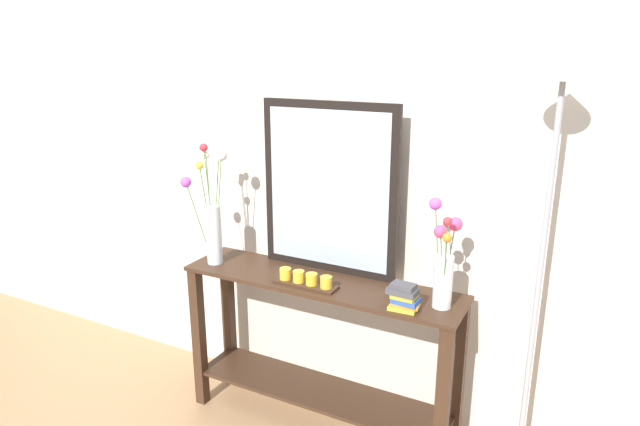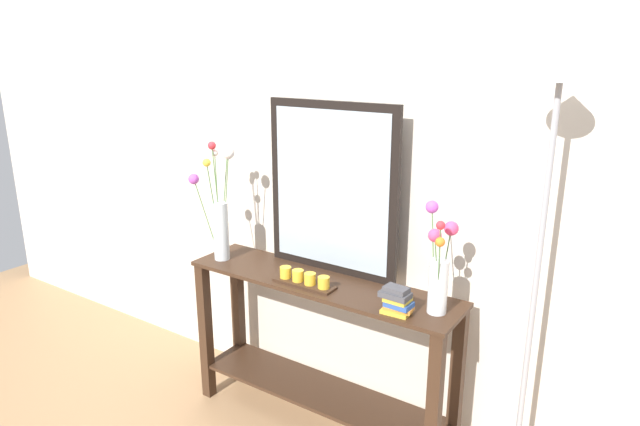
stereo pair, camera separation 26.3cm
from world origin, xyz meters
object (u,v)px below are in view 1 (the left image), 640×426
(console_table, at_px, (320,341))
(floor_lamp, at_px, (547,215))
(vase_right, at_px, (444,264))
(book_stack, at_px, (404,297))
(tall_vase_left, at_px, (212,218))
(mirror_leaning, at_px, (329,189))
(candle_tray, at_px, (305,280))

(console_table, relative_size, floor_lamp, 0.75)
(vase_right, xyz_separation_m, book_stack, (-0.13, -0.11, -0.14))
(tall_vase_left, xyz_separation_m, floor_lamp, (1.59, 0.08, 0.21))
(mirror_leaning, relative_size, candle_tray, 2.68)
(vase_right, bearing_deg, console_table, 179.59)
(console_table, xyz_separation_m, floor_lamp, (0.98, 0.03, 0.79))
(mirror_leaning, distance_m, vase_right, 0.68)
(mirror_leaning, xyz_separation_m, vase_right, (0.63, -0.15, -0.23))
(book_stack, bearing_deg, vase_right, 39.07)
(mirror_leaning, height_order, floor_lamp, floor_lamp)
(console_table, xyz_separation_m, vase_right, (0.60, -0.00, 0.52))
(book_stack, bearing_deg, tall_vase_left, 176.57)
(candle_tray, bearing_deg, floor_lamp, 6.71)
(candle_tray, height_order, book_stack, book_stack)
(mirror_leaning, relative_size, book_stack, 5.98)
(floor_lamp, bearing_deg, vase_right, -174.27)
(tall_vase_left, bearing_deg, mirror_leaning, 18.18)
(book_stack, xyz_separation_m, floor_lamp, (0.52, 0.15, 0.40))
(vase_right, distance_m, floor_lamp, 0.47)
(candle_tray, bearing_deg, console_table, 68.75)
(tall_vase_left, xyz_separation_m, book_stack, (1.07, -0.06, -0.19))
(vase_right, height_order, book_stack, vase_right)
(console_table, xyz_separation_m, mirror_leaning, (-0.03, 0.14, 0.75))
(candle_tray, bearing_deg, vase_right, 7.30)
(console_table, bearing_deg, book_stack, -13.59)
(floor_lamp, bearing_deg, tall_vase_left, -177.01)
(console_table, relative_size, candle_tray, 4.46)
(console_table, height_order, vase_right, vase_right)
(mirror_leaning, bearing_deg, vase_right, -13.03)
(tall_vase_left, distance_m, vase_right, 1.21)
(book_stack, height_order, floor_lamp, floor_lamp)
(tall_vase_left, relative_size, vase_right, 1.33)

